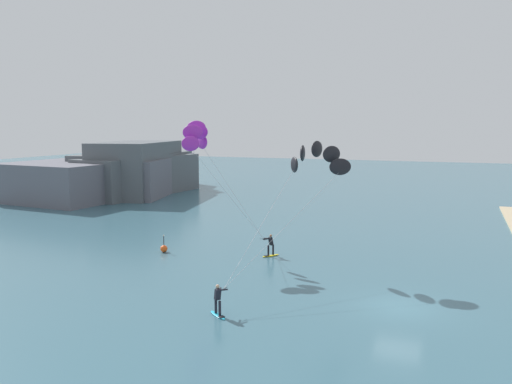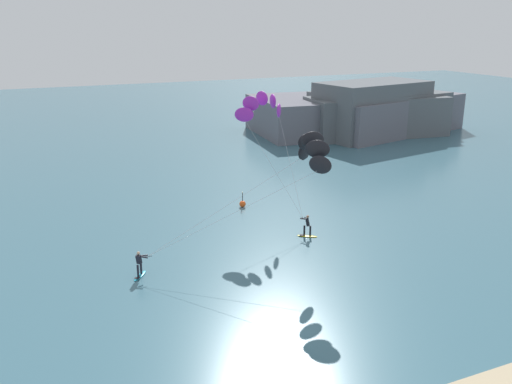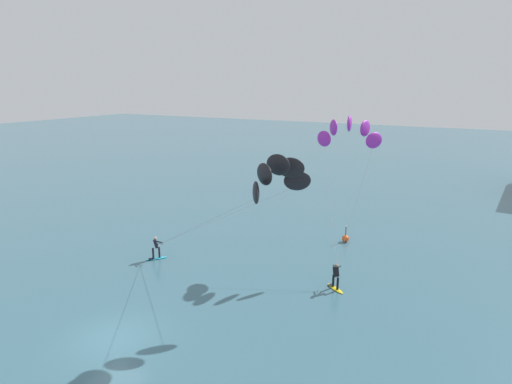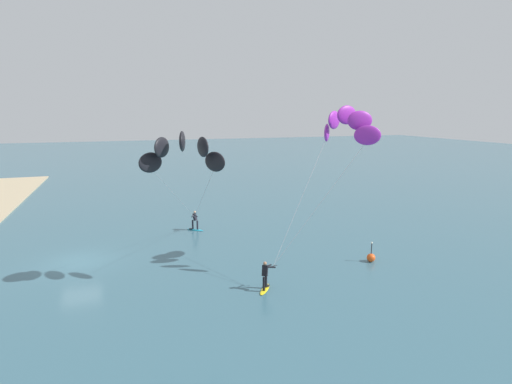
# 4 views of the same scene
# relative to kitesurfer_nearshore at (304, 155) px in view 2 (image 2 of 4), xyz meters

# --- Properties ---
(ground_plane) EXTENTS (240.00, 240.00, 0.00)m
(ground_plane) POSITION_rel_kitesurfer_nearshore_xyz_m (-5.46, -6.36, -7.33)
(ground_plane) COLOR #386070
(kitesurfer_nearshore) EXTENTS (12.40, 5.51, 8.79)m
(kitesurfer_nearshore) POSITION_rel_kitesurfer_nearshore_xyz_m (0.00, 0.00, 0.00)
(kitesurfer_nearshore) COLOR #23ADD1
(kitesurfer_nearshore) RESTS_ON ground
(kitesurfer_mid_water) EXTENTS (4.53, 7.15, 10.17)m
(kitesurfer_mid_water) POSITION_rel_kitesurfer_nearshore_xyz_m (1.44, 9.12, 1.31)
(kitesurfer_mid_water) COLOR yellow
(kitesurfer_mid_water) RESTS_ON ground
(marker_buoy) EXTENTS (0.56, 0.56, 1.38)m
(marker_buoy) POSITION_rel_kitesurfer_nearshore_xyz_m (0.79, 12.06, -7.03)
(marker_buoy) COLOR #EA5119
(marker_buoy) RESTS_ON ground
(distant_headland) EXTENTS (30.69, 19.23, 7.49)m
(distant_headland) POSITION_rel_kitesurfer_nearshore_xyz_m (29.13, 35.17, -4.49)
(distant_headland) COLOR #565B60
(distant_headland) RESTS_ON ground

